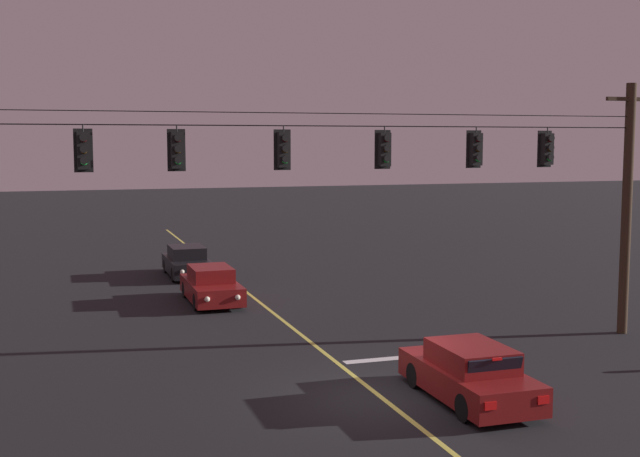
{
  "coord_description": "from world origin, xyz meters",
  "views": [
    {
      "loc": [
        -7.39,
        -18.05,
        6.2
      ],
      "look_at": [
        0.0,
        4.72,
        3.64
      ],
      "focal_mm": 45.95,
      "sensor_mm": 36.0,
      "label": 1
    }
  ],
  "objects_px": {
    "traffic_light_right_inner": "(385,149)",
    "car_oncoming_lead": "(211,286)",
    "traffic_light_rightmost": "(476,149)",
    "car_waiting_near_lane": "(469,374)",
    "car_oncoming_trailing": "(187,262)",
    "traffic_light_far_right": "(547,149)",
    "traffic_light_left_inner": "(177,150)",
    "traffic_light_leftmost": "(84,150)",
    "traffic_light_centre": "(284,150)"
  },
  "relations": [
    {
      "from": "traffic_light_centre",
      "to": "car_waiting_near_lane",
      "type": "bearing_deg",
      "value": -55.02
    },
    {
      "from": "traffic_light_centre",
      "to": "traffic_light_right_inner",
      "type": "bearing_deg",
      "value": 0.0
    },
    {
      "from": "car_oncoming_lead",
      "to": "traffic_light_right_inner",
      "type": "bearing_deg",
      "value": -69.69
    },
    {
      "from": "traffic_light_left_inner",
      "to": "traffic_light_rightmost",
      "type": "xyz_separation_m",
      "value": [
        8.84,
        0.0,
        0.0
      ]
    },
    {
      "from": "traffic_light_rightmost",
      "to": "traffic_light_centre",
      "type": "bearing_deg",
      "value": 180.0
    },
    {
      "from": "traffic_light_right_inner",
      "to": "traffic_light_rightmost",
      "type": "relative_size",
      "value": 1.0
    },
    {
      "from": "traffic_light_centre",
      "to": "car_oncoming_lead",
      "type": "relative_size",
      "value": 0.28
    },
    {
      "from": "traffic_light_leftmost",
      "to": "car_oncoming_trailing",
      "type": "relative_size",
      "value": 0.28
    },
    {
      "from": "traffic_light_far_right",
      "to": "car_oncoming_lead",
      "type": "bearing_deg",
      "value": 133.76
    },
    {
      "from": "traffic_light_left_inner",
      "to": "traffic_light_right_inner",
      "type": "relative_size",
      "value": 1.0
    },
    {
      "from": "car_waiting_near_lane",
      "to": "traffic_light_leftmost",
      "type": "bearing_deg",
      "value": 151.28
    },
    {
      "from": "traffic_light_right_inner",
      "to": "car_oncoming_lead",
      "type": "bearing_deg",
      "value": 110.31
    },
    {
      "from": "traffic_light_left_inner",
      "to": "traffic_light_right_inner",
      "type": "xyz_separation_m",
      "value": [
        5.9,
        0.0,
        0.0
      ]
    },
    {
      "from": "car_oncoming_trailing",
      "to": "traffic_light_leftmost",
      "type": "bearing_deg",
      "value": -107.64
    },
    {
      "from": "traffic_light_rightmost",
      "to": "car_oncoming_lead",
      "type": "distance_m",
      "value": 12.33
    },
    {
      "from": "traffic_light_centre",
      "to": "traffic_light_rightmost",
      "type": "height_order",
      "value": "same"
    },
    {
      "from": "traffic_light_rightmost",
      "to": "car_oncoming_lead",
      "type": "relative_size",
      "value": 0.28
    },
    {
      "from": "car_oncoming_lead",
      "to": "car_oncoming_trailing",
      "type": "distance_m",
      "value": 6.47
    },
    {
      "from": "traffic_light_leftmost",
      "to": "traffic_light_rightmost",
      "type": "bearing_deg",
      "value": 0.0
    },
    {
      "from": "traffic_light_leftmost",
      "to": "traffic_light_right_inner",
      "type": "xyz_separation_m",
      "value": [
        8.28,
        0.0,
        0.0
      ]
    },
    {
      "from": "traffic_light_rightmost",
      "to": "car_waiting_near_lane",
      "type": "relative_size",
      "value": 0.28
    },
    {
      "from": "car_oncoming_lead",
      "to": "car_oncoming_trailing",
      "type": "height_order",
      "value": "same"
    },
    {
      "from": "traffic_light_leftmost",
      "to": "traffic_light_left_inner",
      "type": "bearing_deg",
      "value": 0.0
    },
    {
      "from": "traffic_light_rightmost",
      "to": "traffic_light_far_right",
      "type": "xyz_separation_m",
      "value": [
        2.44,
        0.0,
        0.0
      ]
    },
    {
      "from": "traffic_light_far_right",
      "to": "traffic_light_rightmost",
      "type": "bearing_deg",
      "value": 180.0
    },
    {
      "from": "traffic_light_centre",
      "to": "car_oncoming_lead",
      "type": "distance_m",
      "value": 10.59
    },
    {
      "from": "traffic_light_leftmost",
      "to": "traffic_light_far_right",
      "type": "distance_m",
      "value": 13.66
    },
    {
      "from": "car_oncoming_trailing",
      "to": "traffic_light_far_right",
      "type": "bearing_deg",
      "value": -60.9
    },
    {
      "from": "traffic_light_far_right",
      "to": "car_waiting_near_lane",
      "type": "height_order",
      "value": "traffic_light_far_right"
    },
    {
      "from": "traffic_light_centre",
      "to": "traffic_light_rightmost",
      "type": "distance_m",
      "value": 5.92
    },
    {
      "from": "car_waiting_near_lane",
      "to": "car_oncoming_trailing",
      "type": "bearing_deg",
      "value": 100.08
    },
    {
      "from": "traffic_light_rightmost",
      "to": "car_oncoming_lead",
      "type": "xyz_separation_m",
      "value": [
        -6.32,
        9.15,
        -5.32
      ]
    },
    {
      "from": "traffic_light_rightmost",
      "to": "car_oncoming_trailing",
      "type": "xyz_separation_m",
      "value": [
        -6.25,
        15.62,
        -5.32
      ]
    },
    {
      "from": "traffic_light_centre",
      "to": "traffic_light_far_right",
      "type": "bearing_deg",
      "value": 0.0
    },
    {
      "from": "traffic_light_leftmost",
      "to": "traffic_light_rightmost",
      "type": "height_order",
      "value": "same"
    },
    {
      "from": "traffic_light_left_inner",
      "to": "traffic_light_right_inner",
      "type": "distance_m",
      "value": 5.9
    },
    {
      "from": "traffic_light_rightmost",
      "to": "car_waiting_near_lane",
      "type": "height_order",
      "value": "traffic_light_rightmost"
    },
    {
      "from": "traffic_light_left_inner",
      "to": "traffic_light_right_inner",
      "type": "height_order",
      "value": "same"
    },
    {
      "from": "traffic_light_leftmost",
      "to": "traffic_light_far_right",
      "type": "bearing_deg",
      "value": 0.0
    },
    {
      "from": "traffic_light_left_inner",
      "to": "traffic_light_centre",
      "type": "xyz_separation_m",
      "value": [
        2.91,
        0.0,
        0.0
      ]
    },
    {
      "from": "traffic_light_rightmost",
      "to": "car_oncoming_trailing",
      "type": "relative_size",
      "value": 0.28
    },
    {
      "from": "traffic_light_leftmost",
      "to": "car_waiting_near_lane",
      "type": "bearing_deg",
      "value": -28.72
    },
    {
      "from": "traffic_light_far_right",
      "to": "car_waiting_near_lane",
      "type": "bearing_deg",
      "value": -137.22
    },
    {
      "from": "traffic_light_rightmost",
      "to": "traffic_light_leftmost",
      "type": "bearing_deg",
      "value": 180.0
    },
    {
      "from": "traffic_light_leftmost",
      "to": "traffic_light_left_inner",
      "type": "distance_m",
      "value": 2.38
    },
    {
      "from": "traffic_light_leftmost",
      "to": "traffic_light_far_right",
      "type": "xyz_separation_m",
      "value": [
        13.66,
        0.0,
        0.0
      ]
    },
    {
      "from": "traffic_light_right_inner",
      "to": "traffic_light_rightmost",
      "type": "xyz_separation_m",
      "value": [
        2.93,
        0.0,
        0.0
      ]
    },
    {
      "from": "traffic_light_right_inner",
      "to": "car_oncoming_trailing",
      "type": "height_order",
      "value": "traffic_light_right_inner"
    },
    {
      "from": "traffic_light_right_inner",
      "to": "traffic_light_far_right",
      "type": "height_order",
      "value": "same"
    },
    {
      "from": "traffic_light_right_inner",
      "to": "car_oncoming_lead",
      "type": "relative_size",
      "value": 0.28
    }
  ]
}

